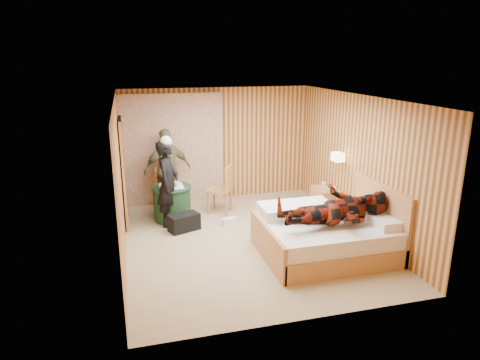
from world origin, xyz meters
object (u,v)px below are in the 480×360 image
object	(u,v)px
woman_standing	(168,183)
duffel_bag	(184,222)
nightstand	(325,201)
chair_far	(167,185)
man_on_bed	(338,200)
bed	(327,235)
chair_near	(224,185)
wall_lamp	(338,157)
man_at_table	(168,170)
round_table	(172,203)

from	to	relation	value
woman_standing	duffel_bag	bearing A→B (deg)	-127.07
nightstand	chair_far	xyz separation A→B (m)	(-3.08, 1.19, 0.24)
duffel_bag	man_on_bed	size ratio (longest dim) A/B	0.32
bed	chair_near	size ratio (longest dim) A/B	2.05
duffel_bag	woman_standing	xyz separation A→B (m)	(-0.23, 0.38, 0.67)
bed	wall_lamp	bearing A→B (deg)	58.06
bed	duffel_bag	xyz separation A→B (m)	(-2.15, 1.56, -0.17)
chair_near	man_at_table	bearing A→B (deg)	-86.40
woman_standing	man_at_table	size ratio (longest dim) A/B	0.96
round_table	man_on_bed	distance (m)	3.41
wall_lamp	man_at_table	distance (m)	3.49
bed	man_on_bed	bearing A→B (deg)	-82.90
round_table	chair_far	world-z (taller)	chair_far
wall_lamp	chair_far	size ratio (longest dim) A/B	0.28
round_table	chair_far	distance (m)	0.65
woman_standing	man_at_table	bearing A→B (deg)	15.82
nightstand	man_on_bed	distance (m)	2.10
bed	duffel_bag	size ratio (longest dim) A/B	3.71
chair_near	man_at_table	xyz separation A→B (m)	(-1.08, 0.54, 0.27)
round_table	chair_far	bearing A→B (deg)	92.89
chair_far	chair_near	bearing A→B (deg)	-47.16
wall_lamp	round_table	xyz separation A→B (m)	(-3.09, 0.90, -0.95)
chair_near	duffel_bag	bearing A→B (deg)	-21.36
chair_far	man_at_table	bearing A→B (deg)	24.42
woman_standing	bed	bearing A→B (deg)	-107.80
nightstand	man_at_table	distance (m)	3.34
round_table	woman_standing	distance (m)	0.55
chair_far	man_on_bed	bearing A→B (deg)	-74.87
man_on_bed	chair_near	bearing A→B (deg)	116.13
man_on_bed	man_at_table	bearing A→B (deg)	127.06
duffel_bag	woman_standing	size ratio (longest dim) A/B	0.34
nightstand	duffel_bag	xyz separation A→B (m)	(-2.91, -0.05, -0.14)
wall_lamp	man_at_table	xyz separation A→B (m)	(-3.09, 1.56, -0.44)
chair_far	chair_near	distance (m)	1.22
wall_lamp	man_at_table	size ratio (longest dim) A/B	0.15
bed	woman_standing	xyz separation A→B (m)	(-2.38, 1.94, 0.50)
chair_far	duffel_bag	world-z (taller)	chair_far
wall_lamp	chair_near	bearing A→B (deg)	153.25
bed	nightstand	world-z (taller)	bed
nightstand	woman_standing	xyz separation A→B (m)	(-3.14, 0.32, 0.53)
bed	round_table	bearing A→B (deg)	136.34
round_table	nightstand	bearing A→B (deg)	-10.62
woman_standing	man_on_bed	xyz separation A→B (m)	(2.41, -2.17, 0.16)
round_table	man_at_table	xyz separation A→B (m)	(0.00, 0.66, 0.51)
man_at_table	man_on_bed	bearing A→B (deg)	113.07
chair_near	nightstand	bearing A→B (deg)	101.03
chair_far	man_on_bed	world-z (taller)	man_on_bed
round_table	woman_standing	xyz separation A→B (m)	(-0.09, -0.25, 0.48)
duffel_bag	man_on_bed	bearing A→B (deg)	-60.32
round_table	chair_far	xyz separation A→B (m)	(-0.03, 0.62, 0.19)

